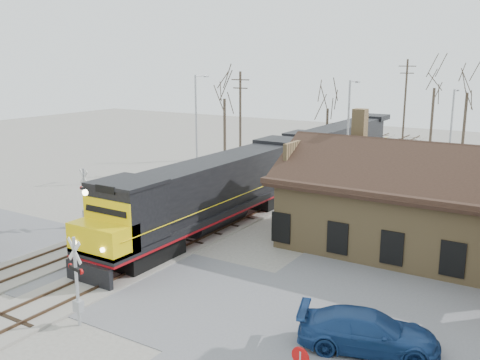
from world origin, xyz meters
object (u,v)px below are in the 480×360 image
(depot, at_px, (413,209))
(parked_car, at_px, (368,332))
(locomotive_lead, at_px, (208,193))
(locomotive_trailing, at_px, (338,147))

(depot, distance_m, parked_car, 12.44)
(locomotive_lead, distance_m, parked_car, 16.18)
(depot, distance_m, locomotive_trailing, 21.93)
(depot, relative_size, parked_car, 2.86)
(locomotive_lead, relative_size, locomotive_trailing, 1.00)
(locomotive_trailing, xyz_separation_m, parked_car, (13.55, -30.59, -1.76))
(depot, bearing_deg, locomotive_lead, -163.47)
(parked_car, bearing_deg, depot, -10.26)
(depot, height_order, locomotive_lead, depot)
(locomotive_trailing, height_order, parked_car, locomotive_trailing)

